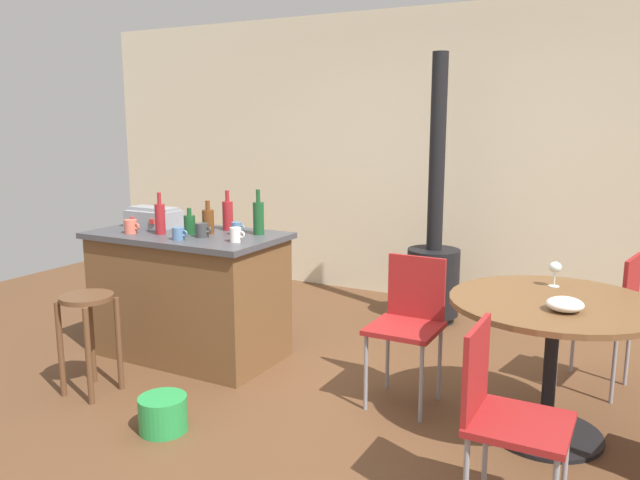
{
  "coord_description": "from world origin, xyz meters",
  "views": [
    {
      "loc": [
        1.67,
        -3.05,
        1.68
      ],
      "look_at": [
        -0.12,
        0.27,
        0.97
      ],
      "focal_mm": 35.28,
      "sensor_mm": 36.0,
      "label": 1
    }
  ],
  "objects_px": {
    "bottle_2": "(208,221)",
    "cup_4": "(131,227)",
    "folding_chair_left": "(409,318)",
    "cup_3": "(236,235)",
    "cup_0": "(179,233)",
    "cup_1": "(237,228)",
    "dining_table": "(553,333)",
    "cup_2": "(202,230)",
    "folding_chair_right": "(503,410)",
    "plastic_bucket": "(163,414)",
    "bottle_1": "(228,215)",
    "serving_bowl": "(565,304)",
    "wooden_stool": "(88,322)",
    "wine_glass": "(555,268)",
    "kitchen_island": "(189,294)",
    "wood_stove": "(434,261)",
    "toolbox": "(154,217)",
    "bottle_4": "(160,218)",
    "bottle_3": "(190,224)",
    "bottle_0": "(259,217)",
    "folding_chair_far": "(608,310)"
  },
  "relations": [
    {
      "from": "wood_stove",
      "to": "bottle_1",
      "type": "relative_size",
      "value": 7.71
    },
    {
      "from": "kitchen_island",
      "to": "cup_4",
      "type": "xyz_separation_m",
      "value": [
        -0.33,
        -0.2,
        0.5
      ]
    },
    {
      "from": "toolbox",
      "to": "cup_1",
      "type": "xyz_separation_m",
      "value": [
        0.75,
        0.0,
        -0.02
      ]
    },
    {
      "from": "bottle_4",
      "to": "cup_3",
      "type": "relative_size",
      "value": 2.66
    },
    {
      "from": "kitchen_island",
      "to": "cup_2",
      "type": "xyz_separation_m",
      "value": [
        0.21,
        -0.08,
        0.5
      ]
    },
    {
      "from": "bottle_1",
      "to": "plastic_bucket",
      "type": "distance_m",
      "value": 1.58
    },
    {
      "from": "cup_0",
      "to": "folding_chair_left",
      "type": "bearing_deg",
      "value": 9.38
    },
    {
      "from": "wooden_stool",
      "to": "bottle_2",
      "type": "distance_m",
      "value": 1.05
    },
    {
      "from": "bottle_1",
      "to": "cup_3",
      "type": "distance_m",
      "value": 0.48
    },
    {
      "from": "cup_1",
      "to": "cup_3",
      "type": "bearing_deg",
      "value": -55.4
    },
    {
      "from": "bottle_4",
      "to": "cup_2",
      "type": "height_order",
      "value": "bottle_4"
    },
    {
      "from": "cup_4",
      "to": "wine_glass",
      "type": "bearing_deg",
      "value": 9.16
    },
    {
      "from": "cup_4",
      "to": "cup_2",
      "type": "bearing_deg",
      "value": 12.81
    },
    {
      "from": "dining_table",
      "to": "cup_2",
      "type": "bearing_deg",
      "value": -179.12
    },
    {
      "from": "dining_table",
      "to": "cup_1",
      "type": "relative_size",
      "value": 10.19
    },
    {
      "from": "wine_glass",
      "to": "cup_2",
      "type": "bearing_deg",
      "value": -171.73
    },
    {
      "from": "bottle_1",
      "to": "cup_0",
      "type": "distance_m",
      "value": 0.47
    },
    {
      "from": "folding_chair_far",
      "to": "bottle_1",
      "type": "distance_m",
      "value": 2.61
    },
    {
      "from": "kitchen_island",
      "to": "wood_stove",
      "type": "distance_m",
      "value": 2.06
    },
    {
      "from": "bottle_4",
      "to": "wood_stove",
      "type": "bearing_deg",
      "value": 50.31
    },
    {
      "from": "kitchen_island",
      "to": "wooden_stool",
      "type": "xyz_separation_m",
      "value": [
        -0.12,
        -0.81,
        0.01
      ]
    },
    {
      "from": "folding_chair_left",
      "to": "cup_3",
      "type": "bearing_deg",
      "value": -173.08
    },
    {
      "from": "cup_0",
      "to": "kitchen_island",
      "type": "bearing_deg",
      "value": 118.87
    },
    {
      "from": "bottle_3",
      "to": "cup_2",
      "type": "xyz_separation_m",
      "value": [
        0.16,
        -0.06,
        -0.02
      ]
    },
    {
      "from": "wine_glass",
      "to": "bottle_0",
      "type": "bearing_deg",
      "value": -178.29
    },
    {
      "from": "serving_bowl",
      "to": "toolbox",
      "type": "bearing_deg",
      "value": 173.73
    },
    {
      "from": "bottle_2",
      "to": "cup_4",
      "type": "xyz_separation_m",
      "value": [
        -0.48,
        -0.25,
        -0.04
      ]
    },
    {
      "from": "wooden_stool",
      "to": "bottle_4",
      "type": "height_order",
      "value": "bottle_4"
    },
    {
      "from": "bottle_2",
      "to": "cup_2",
      "type": "relative_size",
      "value": 1.86
    },
    {
      "from": "cup_1",
      "to": "folding_chair_left",
      "type": "bearing_deg",
      "value": -3.57
    },
    {
      "from": "serving_bowl",
      "to": "plastic_bucket",
      "type": "bearing_deg",
      "value": -158.62
    },
    {
      "from": "cup_3",
      "to": "serving_bowl",
      "type": "bearing_deg",
      "value": -2.98
    },
    {
      "from": "kitchen_island",
      "to": "wine_glass",
      "type": "bearing_deg",
      "value": 5.71
    },
    {
      "from": "folding_chair_right",
      "to": "plastic_bucket",
      "type": "bearing_deg",
      "value": -177.54
    },
    {
      "from": "toolbox",
      "to": "plastic_bucket",
      "type": "bearing_deg",
      "value": -46.9
    },
    {
      "from": "bottle_3",
      "to": "cup_4",
      "type": "relative_size",
      "value": 1.46
    },
    {
      "from": "folding_chair_left",
      "to": "folding_chair_right",
      "type": "distance_m",
      "value": 1.2
    },
    {
      "from": "bottle_2",
      "to": "cup_0",
      "type": "distance_m",
      "value": 0.28
    },
    {
      "from": "folding_chair_left",
      "to": "cup_4",
      "type": "xyz_separation_m",
      "value": [
        -1.99,
        -0.22,
        0.43
      ]
    },
    {
      "from": "dining_table",
      "to": "serving_bowl",
      "type": "bearing_deg",
      "value": -68.9
    },
    {
      "from": "serving_bowl",
      "to": "folding_chair_right",
      "type": "bearing_deg",
      "value": -101.2
    },
    {
      "from": "bottle_1",
      "to": "bottle_2",
      "type": "distance_m",
      "value": 0.19
    },
    {
      "from": "cup_4",
      "to": "wine_glass",
      "type": "relative_size",
      "value": 0.87
    },
    {
      "from": "cup_0",
      "to": "cup_1",
      "type": "bearing_deg",
      "value": 55.36
    },
    {
      "from": "cup_0",
      "to": "serving_bowl",
      "type": "relative_size",
      "value": 0.66
    },
    {
      "from": "kitchen_island",
      "to": "bottle_2",
      "type": "xyz_separation_m",
      "value": [
        0.16,
        0.05,
        0.54
      ]
    },
    {
      "from": "cup_3",
      "to": "folding_chair_left",
      "type": "bearing_deg",
      "value": 6.92
    },
    {
      "from": "dining_table",
      "to": "bottle_2",
      "type": "distance_m",
      "value": 2.37
    },
    {
      "from": "cup_2",
      "to": "cup_3",
      "type": "relative_size",
      "value": 1.14
    },
    {
      "from": "dining_table",
      "to": "wine_glass",
      "type": "distance_m",
      "value": 0.41
    }
  ]
}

